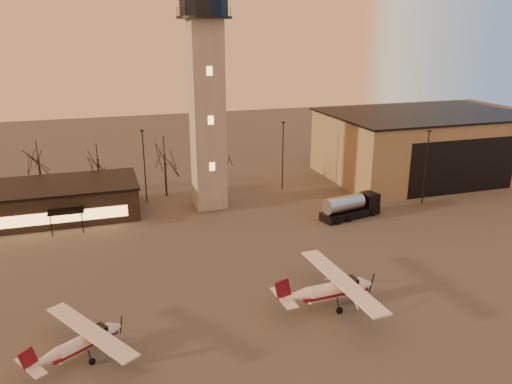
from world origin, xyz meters
TOP-DOWN VIEW (x-y plane):
  - ground at (0.00, 0.00)m, footprint 220.00×220.00m
  - control_tower at (0.00, 30.00)m, footprint 6.80×6.80m
  - hangar at (36.00, 33.98)m, footprint 30.60×20.60m
  - terminal at (-21.99, 31.98)m, footprint 25.40×12.20m
  - light_poles at (0.50, 31.00)m, footprint 58.50×12.25m
  - tree_row at (-13.70, 39.16)m, footprint 37.20×9.20m
  - cessna_front at (4.71, 1.51)m, footprint 9.81×12.39m
  - cessna_rear at (-15.80, 0.63)m, footprint 8.21×9.50m
  - fuel_truck at (15.97, 20.20)m, footprint 8.49×4.13m

SIDE VIEW (x-z plane):
  - ground at x=0.00m, z-range 0.00..0.00m
  - cessna_rear at x=-15.80m, z-range -0.45..2.39m
  - cessna_front at x=4.71m, z-range -0.54..2.87m
  - fuel_truck at x=15.97m, z-range -0.32..2.71m
  - terminal at x=-21.99m, z-range 0.01..4.31m
  - hangar at x=36.00m, z-range 0.00..10.30m
  - light_poles at x=0.50m, z-range 0.34..10.48m
  - tree_row at x=-13.70m, z-range 1.54..10.34m
  - control_tower at x=0.00m, z-range 0.03..32.63m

